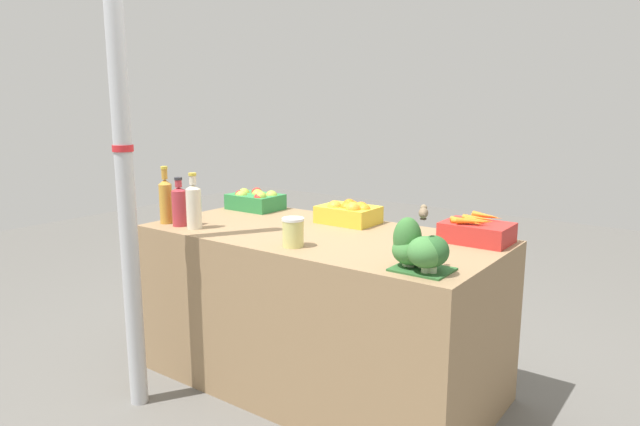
{
  "coord_description": "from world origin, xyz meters",
  "views": [
    {
      "loc": [
        1.63,
        -2.24,
        1.46
      ],
      "look_at": [
        0.0,
        0.0,
        0.91
      ],
      "focal_mm": 32.0,
      "sensor_mm": 36.0,
      "label": 1
    }
  ],
  "objects": [
    {
      "name": "ground_plane",
      "position": [
        0.0,
        0.0,
        0.0
      ],
      "size": [
        10.0,
        10.0,
        0.0
      ],
      "primitive_type": "plane",
      "color": "#605E59"
    },
    {
      "name": "market_table",
      "position": [
        0.0,
        0.0,
        0.4
      ],
      "size": [
        1.77,
        0.87,
        0.81
      ],
      "primitive_type": "cube",
      "color": "#937551",
      "rests_on": "ground_plane"
    },
    {
      "name": "support_pole",
      "position": [
        -0.6,
        -0.68,
        1.13
      ],
      "size": [
        0.09,
        0.09,
        2.26
      ],
      "color": "#B7BABF",
      "rests_on": "ground_plane"
    },
    {
      "name": "apple_crate",
      "position": [
        -0.68,
        0.27,
        0.87
      ],
      "size": [
        0.31,
        0.22,
        0.12
      ],
      "color": "#2D8442",
      "rests_on": "market_table"
    },
    {
      "name": "orange_crate",
      "position": [
        0.0,
        0.27,
        0.87
      ],
      "size": [
        0.31,
        0.22,
        0.13
      ],
      "color": "gold",
      "rests_on": "market_table"
    },
    {
      "name": "carrot_crate",
      "position": [
        0.7,
        0.27,
        0.86
      ],
      "size": [
        0.31,
        0.22,
        0.13
      ],
      "color": "red",
      "rests_on": "market_table"
    },
    {
      "name": "broccoli_pile",
      "position": [
        0.69,
        -0.3,
        0.9
      ],
      "size": [
        0.24,
        0.2,
        0.2
      ],
      "color": "#2D602D",
      "rests_on": "market_table"
    },
    {
      "name": "juice_bottle_amber",
      "position": [
        -0.8,
        -0.3,
        0.94
      ],
      "size": [
        0.07,
        0.07,
        0.31
      ],
      "color": "gold",
      "rests_on": "market_table"
    },
    {
      "name": "juice_bottle_ruby",
      "position": [
        -0.69,
        -0.3,
        0.92
      ],
      "size": [
        0.08,
        0.08,
        0.26
      ],
      "color": "#B2333D",
      "rests_on": "market_table"
    },
    {
      "name": "juice_bottle_cloudy",
      "position": [
        -0.58,
        -0.3,
        0.93
      ],
      "size": [
        0.08,
        0.08,
        0.29
      ],
      "color": "beige",
      "rests_on": "market_table"
    },
    {
      "name": "pickle_jar",
      "position": [
        0.06,
        -0.29,
        0.88
      ],
      "size": [
        0.1,
        0.1,
        0.13
      ],
      "color": "#D1CC75",
      "rests_on": "market_table"
    },
    {
      "name": "sparrow_bird",
      "position": [
        0.7,
        -0.29,
        1.04
      ],
      "size": [
        0.07,
        0.13,
        0.05
      ],
      "rotation": [
        0.0,
        0.0,
        2.0
      ],
      "color": "#4C3D2D",
      "rests_on": "broccoli_pile"
    }
  ]
}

